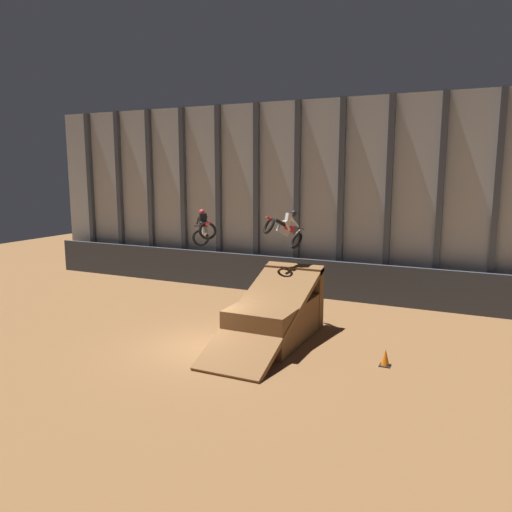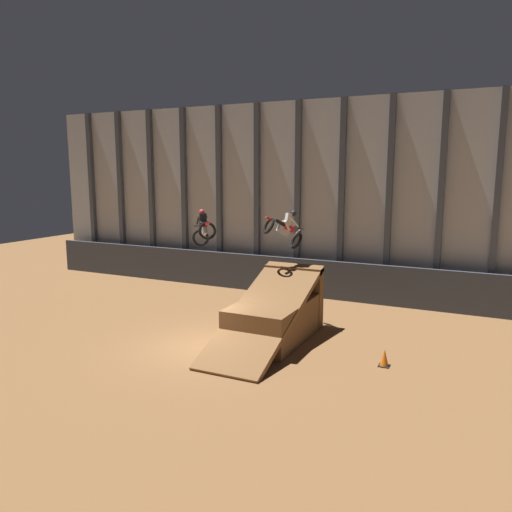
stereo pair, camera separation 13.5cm
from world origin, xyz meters
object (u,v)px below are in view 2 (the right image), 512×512
rider_bike_left_air (203,229)px  dirt_ramp (276,315)px  rider_bike_right_air (285,228)px  traffic_cone_near_ramp (384,358)px

rider_bike_left_air → dirt_ramp: bearing=-51.7°
dirt_ramp → rider_bike_left_air: bearing=172.1°
rider_bike_right_air → traffic_cone_near_ramp: 6.75m
dirt_ramp → traffic_cone_near_ramp: 4.59m
rider_bike_right_air → traffic_cone_near_ramp: size_ratio=2.94×
rider_bike_left_air → traffic_cone_near_ramp: 8.89m
dirt_ramp → rider_bike_right_air: (-0.39, 1.76, 3.16)m
rider_bike_left_air → rider_bike_right_air: bearing=-21.5°
rider_bike_right_air → traffic_cone_near_ramp: rider_bike_right_air is taller
traffic_cone_near_ramp → dirt_ramp: bearing=165.2°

